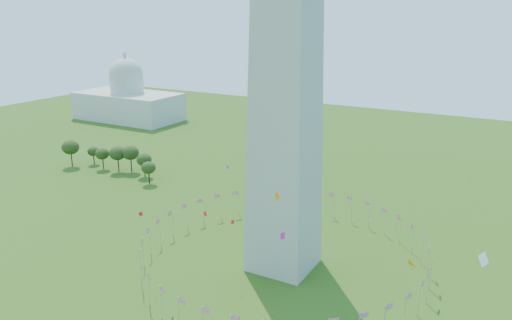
{
  "coord_description": "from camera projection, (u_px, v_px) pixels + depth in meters",
  "views": [
    {
      "loc": [
        56.28,
        -66.48,
        70.47
      ],
      "look_at": [
        -0.58,
        35.0,
        35.55
      ],
      "focal_mm": 35.0,
      "sensor_mm": 36.0,
      "label": 1
    }
  ],
  "objects": [
    {
      "name": "flag_ring",
      "position": [
        283.0,
        251.0,
        142.64
      ],
      "size": [
        80.24,
        80.24,
        9.0
      ],
      "color": "silver",
      "rests_on": "ground"
    },
    {
      "name": "kites_aloft",
      "position": [
        312.0,
        250.0,
        109.57
      ],
      "size": [
        87.9,
        72.62,
        32.53
      ],
      "color": "orange",
      "rests_on": "ground"
    },
    {
      "name": "tree_line_west",
      "position": [
        113.0,
        160.0,
        226.31
      ],
      "size": [
        55.42,
        15.69,
        12.39
      ],
      "color": "#354D19",
      "rests_on": "ground"
    },
    {
      "name": "capitol_building",
      "position": [
        127.0,
        85.0,
        330.21
      ],
      "size": [
        70.0,
        35.0,
        46.0
      ],
      "primitive_type": null,
      "color": "beige",
      "rests_on": "ground"
    }
  ]
}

